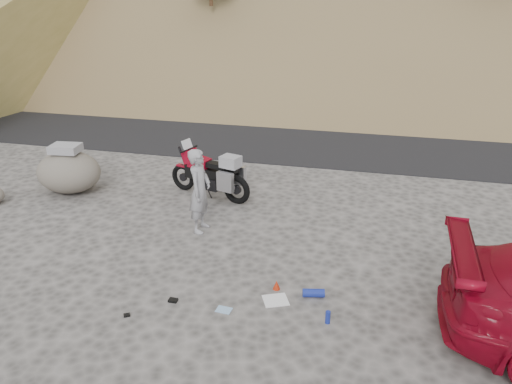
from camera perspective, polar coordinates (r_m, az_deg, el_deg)
ground at (r=10.62m, az=-7.92°, el=-6.29°), size 140.00×140.00×0.00m
road at (r=18.66m, az=2.14°, el=6.78°), size 120.00×7.00×0.05m
motorcycle at (r=12.75m, az=-4.99°, el=1.98°), size 2.37×1.11×1.45m
man at (r=11.31m, az=-6.24°, el=-4.29°), size 0.47×0.70×1.89m
boulder at (r=13.99m, az=-20.60°, el=2.21°), size 1.81×1.58×1.27m
gear_white_cloth at (r=8.90m, az=2.25°, el=-12.25°), size 0.54×0.52×0.01m
gear_blue_mat at (r=9.01m, az=6.60°, el=-11.39°), size 0.41×0.23×0.15m
gear_bottle at (r=8.41m, az=8.21°, el=-13.98°), size 0.09×0.09×0.22m
gear_funnel at (r=9.16m, az=2.36°, el=-10.57°), size 0.15×0.15×0.17m
gear_glove_a at (r=8.99m, az=-9.46°, el=-12.11°), size 0.15×0.11×0.04m
gear_glove_b at (r=8.80m, az=-14.55°, el=-13.47°), size 0.13×0.12×0.03m
gear_blue_cloth at (r=8.69m, az=-3.69°, el=-13.29°), size 0.28×0.21×0.01m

